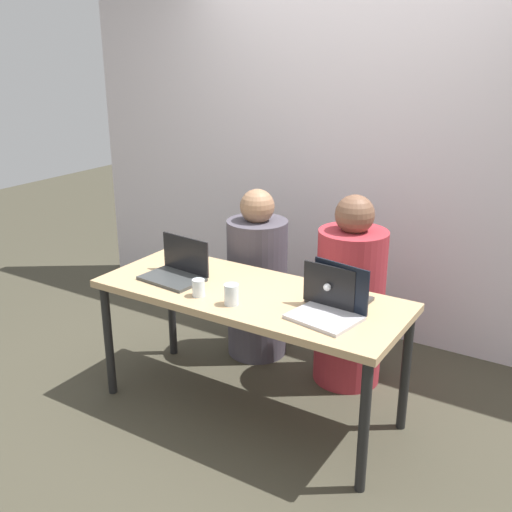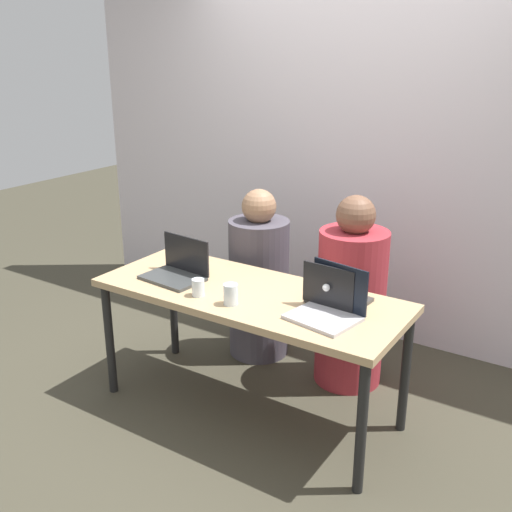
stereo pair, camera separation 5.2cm
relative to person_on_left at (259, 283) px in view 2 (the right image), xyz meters
The scene contains 10 objects.
ground_plane 0.85m from the person_on_left, 61.73° to the right, with size 12.00×12.00×0.00m, color #3D3A2C.
back_wall 1.06m from the person_on_left, 66.03° to the left, with size 4.50×0.10×2.37m, color silver.
desk 0.71m from the person_on_left, 61.73° to the right, with size 1.68×0.67×0.73m.
person_on_left is the anchor object (origin of this frame).
person_on_right 0.65m from the person_on_left, ahead, with size 0.44×0.44×1.17m.
laptop_front_right 1.09m from the person_on_left, 38.76° to the right, with size 0.35×0.31×0.25m.
laptop_back_right 0.97m from the person_on_left, 33.15° to the right, with size 0.30×0.28×0.23m.
laptop_front_left 0.72m from the person_on_left, 100.55° to the right, with size 0.36×0.28×0.22m.
water_glass_center 0.91m from the person_on_left, 66.89° to the right, with size 0.07×0.07×0.11m.
water_glass_left 0.85m from the person_on_left, 80.50° to the right, with size 0.07×0.07×0.09m.
Camera 2 is at (1.62, -2.44, 1.96)m, focal length 42.00 mm.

